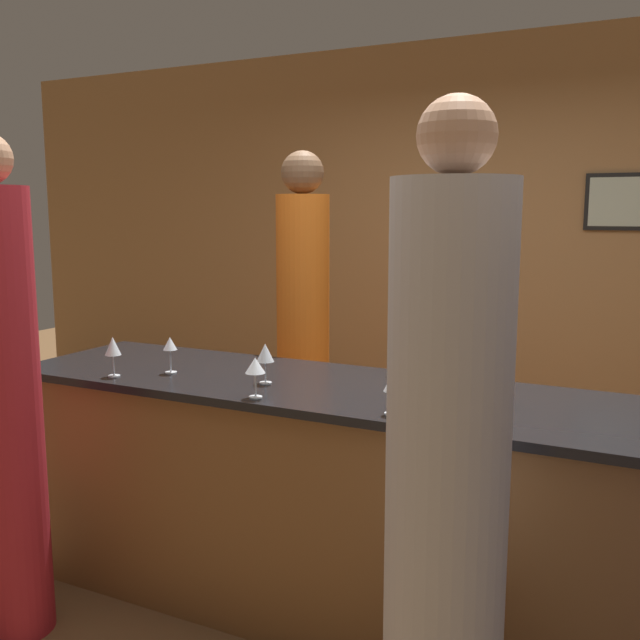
{
  "coord_description": "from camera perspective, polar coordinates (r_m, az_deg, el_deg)",
  "views": [
    {
      "loc": [
        1.01,
        -2.58,
        1.7
      ],
      "look_at": [
        -0.31,
        0.1,
        1.24
      ],
      "focal_mm": 40.0,
      "sensor_mm": 36.0,
      "label": 1
    }
  ],
  "objects": [
    {
      "name": "ground_plane",
      "position": [
        3.25,
        4.54,
        -22.81
      ],
      "size": [
        14.0,
        14.0,
        0.0
      ],
      "primitive_type": "plane",
      "color": "brown"
    },
    {
      "name": "back_wall",
      "position": [
        4.81,
        14.24,
        4.95
      ],
      "size": [
        8.0,
        0.08,
        2.8
      ],
      "color": "#A37547",
      "rests_on": "ground_plane"
    },
    {
      "name": "bar_counter",
      "position": [
        3.02,
        4.66,
        -14.76
      ],
      "size": [
        3.32,
        0.78,
        0.99
      ],
      "color": "brown",
      "rests_on": "ground_plane"
    },
    {
      "name": "bartender",
      "position": [
        3.93,
        -1.36,
        -1.97
      ],
      "size": [
        0.29,
        0.29,
        2.01
      ],
      "rotation": [
        0.0,
        0.0,
        3.14
      ],
      "color": "orange",
      "rests_on": "ground_plane"
    },
    {
      "name": "guest_0",
      "position": [
        2.08,
        10.1,
        -13.0
      ],
      "size": [
        0.34,
        0.34,
        2.0
      ],
      "color": "#B2B2B7",
      "rests_on": "ground_plane"
    },
    {
      "name": "guest_1",
      "position": [
        3.07,
        -24.04,
        -6.31
      ],
      "size": [
        0.29,
        0.29,
        1.99
      ],
      "color": "maroon",
      "rests_on": "ground_plane"
    },
    {
      "name": "wine_bottle_1",
      "position": [
        2.91,
        8.78,
        -3.37
      ],
      "size": [
        0.07,
        0.07,
        0.27
      ],
      "color": "black",
      "rests_on": "bar_counter"
    },
    {
      "name": "wine_bottle_2",
      "position": [
        3.15,
        6.36,
        -2.09
      ],
      "size": [
        0.07,
        0.07,
        0.3
      ],
      "color": "black",
      "rests_on": "bar_counter"
    },
    {
      "name": "wine_glass_0",
      "position": [
        2.52,
        5.79,
        -5.15
      ],
      "size": [
        0.06,
        0.06,
        0.15
      ],
      "color": "silver",
      "rests_on": "bar_counter"
    },
    {
      "name": "wine_glass_1",
      "position": [
        2.73,
        -5.21,
        -3.73
      ],
      "size": [
        0.08,
        0.08,
        0.16
      ],
      "color": "silver",
      "rests_on": "bar_counter"
    },
    {
      "name": "wine_glass_2",
      "position": [
        2.95,
        -4.41,
        -2.71
      ],
      "size": [
        0.07,
        0.07,
        0.17
      ],
      "color": "silver",
      "rests_on": "bar_counter"
    },
    {
      "name": "wine_glass_3",
      "position": [
        3.19,
        -16.24,
        -2.1
      ],
      "size": [
        0.07,
        0.07,
        0.17
      ],
      "color": "silver",
      "rests_on": "bar_counter"
    },
    {
      "name": "wine_glass_4",
      "position": [
        2.37,
        12.34,
        -5.41
      ],
      "size": [
        0.08,
        0.08,
        0.18
      ],
      "color": "silver",
      "rests_on": "bar_counter"
    },
    {
      "name": "wine_glass_5",
      "position": [
        3.2,
        -11.91,
        -2.01
      ],
      "size": [
        0.06,
        0.06,
        0.16
      ],
      "color": "silver",
      "rests_on": "bar_counter"
    }
  ]
}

